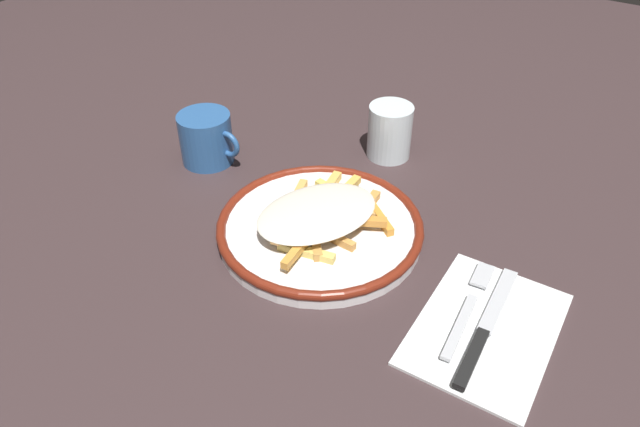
{
  "coord_description": "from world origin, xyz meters",
  "views": [
    {
      "loc": [
        0.36,
        -0.55,
        0.55
      ],
      "look_at": [
        0.0,
        0.0,
        0.04
      ],
      "focal_mm": 33.23,
      "sensor_mm": 36.0,
      "label": 1
    }
  ],
  "objects_px": {
    "knife": "(483,334)",
    "napkin": "(486,327)",
    "plate": "(320,228)",
    "water_glass": "(390,132)",
    "fries_heap": "(320,214)",
    "fork": "(468,307)",
    "coffee_mug": "(207,138)"
  },
  "relations": [
    {
      "from": "knife",
      "to": "coffee_mug",
      "type": "xyz_separation_m",
      "value": [
        -0.53,
        0.12,
        0.03
      ]
    },
    {
      "from": "fork",
      "to": "coffee_mug",
      "type": "bearing_deg",
      "value": 169.76
    },
    {
      "from": "fries_heap",
      "to": "water_glass",
      "type": "relative_size",
      "value": 2.48
    },
    {
      "from": "water_glass",
      "to": "coffee_mug",
      "type": "distance_m",
      "value": 0.31
    },
    {
      "from": "knife",
      "to": "water_glass",
      "type": "height_order",
      "value": "water_glass"
    },
    {
      "from": "napkin",
      "to": "coffee_mug",
      "type": "distance_m",
      "value": 0.54
    },
    {
      "from": "fries_heap",
      "to": "napkin",
      "type": "bearing_deg",
      "value": -8.52
    },
    {
      "from": "napkin",
      "to": "knife",
      "type": "distance_m",
      "value": 0.02
    },
    {
      "from": "knife",
      "to": "coffee_mug",
      "type": "bearing_deg",
      "value": 167.12
    },
    {
      "from": "plate",
      "to": "fork",
      "type": "distance_m",
      "value": 0.24
    },
    {
      "from": "plate",
      "to": "fries_heap",
      "type": "bearing_deg",
      "value": 108.87
    },
    {
      "from": "fries_heap",
      "to": "water_glass",
      "type": "xyz_separation_m",
      "value": [
        -0.02,
        0.24,
        0.01
      ]
    },
    {
      "from": "plate",
      "to": "knife",
      "type": "height_order",
      "value": "plate"
    },
    {
      "from": "napkin",
      "to": "water_glass",
      "type": "distance_m",
      "value": 0.4
    },
    {
      "from": "knife",
      "to": "napkin",
      "type": "bearing_deg",
      "value": 93.56
    },
    {
      "from": "fork",
      "to": "coffee_mug",
      "type": "height_order",
      "value": "coffee_mug"
    },
    {
      "from": "napkin",
      "to": "coffee_mug",
      "type": "height_order",
      "value": "coffee_mug"
    },
    {
      "from": "fries_heap",
      "to": "napkin",
      "type": "xyz_separation_m",
      "value": [
        0.26,
        -0.04,
        -0.03
      ]
    },
    {
      "from": "fork",
      "to": "knife",
      "type": "relative_size",
      "value": 0.84
    },
    {
      "from": "napkin",
      "to": "water_glass",
      "type": "height_order",
      "value": "water_glass"
    },
    {
      "from": "plate",
      "to": "fork",
      "type": "xyz_separation_m",
      "value": [
        0.23,
        -0.03,
        -0.0
      ]
    },
    {
      "from": "fork",
      "to": "knife",
      "type": "distance_m",
      "value": 0.04
    },
    {
      "from": "plate",
      "to": "water_glass",
      "type": "bearing_deg",
      "value": 94.62
    },
    {
      "from": "napkin",
      "to": "water_glass",
      "type": "bearing_deg",
      "value": 134.97
    },
    {
      "from": "plate",
      "to": "knife",
      "type": "bearing_deg",
      "value": -12.33
    },
    {
      "from": "water_glass",
      "to": "knife",
      "type": "bearing_deg",
      "value": -46.75
    },
    {
      "from": "fries_heap",
      "to": "fork",
      "type": "height_order",
      "value": "fries_heap"
    },
    {
      "from": "coffee_mug",
      "to": "plate",
      "type": "bearing_deg",
      "value": -13.43
    },
    {
      "from": "plate",
      "to": "knife",
      "type": "xyz_separation_m",
      "value": [
        0.27,
        -0.06,
        -0.0
      ]
    },
    {
      "from": "plate",
      "to": "fries_heap",
      "type": "distance_m",
      "value": 0.02
    },
    {
      "from": "fries_heap",
      "to": "napkin",
      "type": "height_order",
      "value": "fries_heap"
    },
    {
      "from": "fork",
      "to": "coffee_mug",
      "type": "distance_m",
      "value": 0.51
    }
  ]
}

